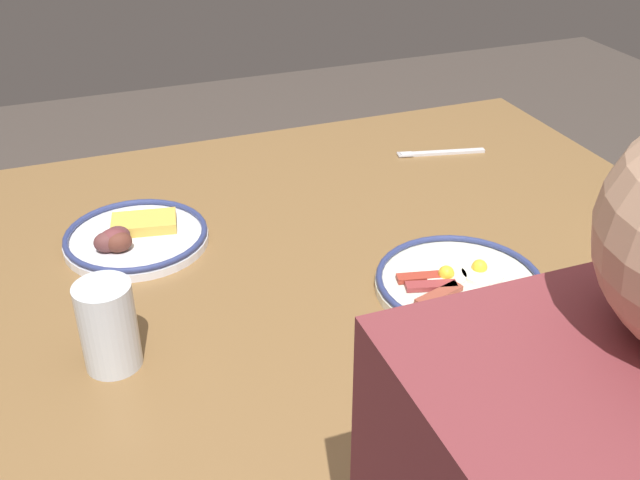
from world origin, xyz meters
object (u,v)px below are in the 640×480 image
at_px(plate_center_pancakes, 459,283).
at_px(fork_near, 441,153).
at_px(plate_near_main, 134,237).

height_order(plate_center_pancakes, fork_near, plate_center_pancakes).
bearing_deg(plate_near_main, fork_near, -167.73).
bearing_deg(fork_near, plate_near_main, 12.27).
relative_size(plate_near_main, fork_near, 1.29).
height_order(plate_near_main, plate_center_pancakes, plate_near_main).
distance_m(plate_center_pancakes, fork_near, 0.50).
bearing_deg(fork_near, plate_center_pancakes, 64.37).
bearing_deg(plate_near_main, plate_center_pancakes, 144.99).
distance_m(plate_near_main, fork_near, 0.68).
xyz_separation_m(plate_near_main, fork_near, (-0.66, -0.14, -0.01)).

